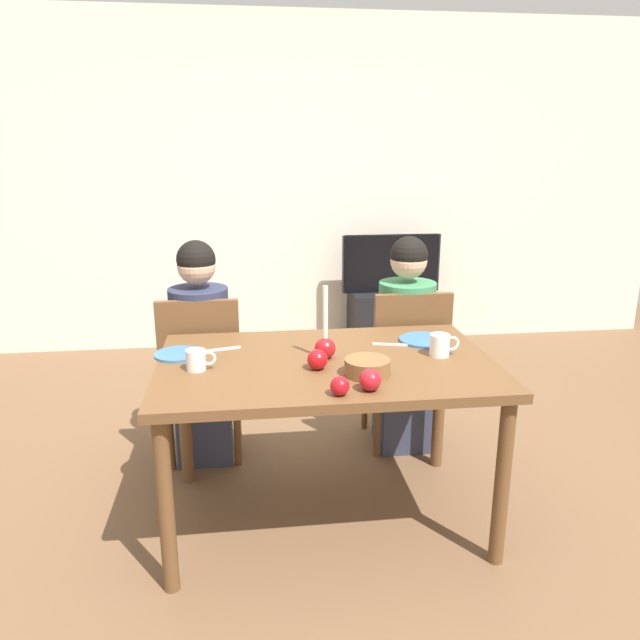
% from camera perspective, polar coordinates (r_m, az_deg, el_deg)
% --- Properties ---
extents(ground_plane, '(7.68, 7.68, 0.00)m').
position_cam_1_polar(ground_plane, '(2.89, 0.52, -17.94)').
color(ground_plane, brown).
extents(back_wall, '(6.40, 0.10, 2.60)m').
position_cam_1_polar(back_wall, '(5.00, -3.54, 12.39)').
color(back_wall, beige).
rests_on(back_wall, ground).
extents(dining_table, '(1.40, 0.90, 0.75)m').
position_cam_1_polar(dining_table, '(2.58, 0.56, -5.57)').
color(dining_table, brown).
rests_on(dining_table, ground).
extents(chair_left, '(0.40, 0.40, 0.90)m').
position_cam_1_polar(chair_left, '(3.19, -11.04, -4.53)').
color(chair_left, brown).
rests_on(chair_left, ground).
extents(chair_right, '(0.40, 0.40, 0.90)m').
position_cam_1_polar(chair_right, '(3.29, 8.11, -3.73)').
color(chair_right, brown).
rests_on(chair_right, ground).
extents(person_left_child, '(0.30, 0.30, 1.17)m').
position_cam_1_polar(person_left_child, '(3.20, -11.06, -3.36)').
color(person_left_child, '#33384C').
rests_on(person_left_child, ground).
extents(person_right_child, '(0.30, 0.30, 1.17)m').
position_cam_1_polar(person_right_child, '(3.30, 8.00, -2.60)').
color(person_right_child, '#33384C').
rests_on(person_right_child, ground).
extents(tv_stand, '(0.64, 0.40, 0.48)m').
position_cam_1_polar(tv_stand, '(5.01, 6.52, 0.01)').
color(tv_stand, black).
rests_on(tv_stand, ground).
extents(tv, '(0.79, 0.05, 0.46)m').
position_cam_1_polar(tv, '(4.90, 6.69, 5.29)').
color(tv, black).
rests_on(tv, tv_stand).
extents(candle_centerpiece, '(0.09, 0.09, 0.31)m').
position_cam_1_polar(candle_centerpiece, '(2.56, 0.51, -2.24)').
color(candle_centerpiece, red).
rests_on(candle_centerpiece, dining_table).
extents(plate_left, '(0.20, 0.20, 0.01)m').
position_cam_1_polar(plate_left, '(2.68, -13.18, -3.13)').
color(plate_left, teal).
rests_on(plate_left, dining_table).
extents(plate_right, '(0.23, 0.23, 0.01)m').
position_cam_1_polar(plate_right, '(2.84, 9.77, -1.85)').
color(plate_right, teal).
rests_on(plate_right, dining_table).
extents(mug_left, '(0.12, 0.08, 0.09)m').
position_cam_1_polar(mug_left, '(2.48, -11.49, -3.69)').
color(mug_left, silver).
rests_on(mug_left, dining_table).
extents(mug_right, '(0.13, 0.08, 0.10)m').
position_cam_1_polar(mug_right, '(2.64, 11.24, -2.31)').
color(mug_right, white).
rests_on(mug_right, dining_table).
extents(fork_left, '(0.18, 0.06, 0.01)m').
position_cam_1_polar(fork_left, '(2.71, -9.32, -2.74)').
color(fork_left, silver).
rests_on(fork_left, dining_table).
extents(fork_right, '(0.18, 0.06, 0.01)m').
position_cam_1_polar(fork_right, '(2.76, 6.79, -2.30)').
color(fork_right, silver).
rests_on(fork_right, dining_table).
extents(bowl_walnuts, '(0.18, 0.18, 0.07)m').
position_cam_1_polar(bowl_walnuts, '(2.39, 4.46, -4.43)').
color(bowl_walnuts, brown).
rests_on(bowl_walnuts, dining_table).
extents(apple_near_candle, '(0.08, 0.08, 0.08)m').
position_cam_1_polar(apple_near_candle, '(2.44, -0.24, -3.73)').
color(apple_near_candle, '#B70F14').
rests_on(apple_near_candle, dining_table).
extents(apple_by_left_plate, '(0.08, 0.08, 0.08)m').
position_cam_1_polar(apple_by_left_plate, '(2.24, 4.73, -5.63)').
color(apple_by_left_plate, red).
rests_on(apple_by_left_plate, dining_table).
extents(apple_by_right_mug, '(0.07, 0.07, 0.07)m').
position_cam_1_polar(apple_by_right_mug, '(2.20, 1.87, -6.20)').
color(apple_by_right_mug, '#B51118').
rests_on(apple_by_right_mug, dining_table).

